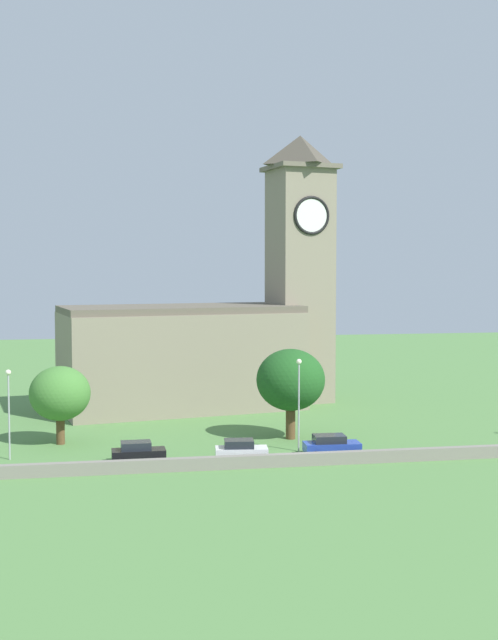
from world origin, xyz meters
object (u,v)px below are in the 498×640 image
at_px(streetlamp_west_mid, 299,391).
at_px(tree_churchyard, 291,380).
at_px(car_black, 138,452).
at_px(car_white, 241,450).
at_px(car_blue, 331,445).
at_px(church, 212,333).
at_px(tree_riverside_west, 60,394).
at_px(streetlamp_west_end, 9,400).

xyz_separation_m(streetlamp_west_mid, tree_churchyard, (0.45, 4.96, 0.18)).
relative_size(car_black, car_white, 0.98).
bearing_deg(tree_churchyard, streetlamp_west_mid, -95.21).
bearing_deg(car_blue, car_black, 179.44).
relative_size(car_blue, tree_churchyard, 0.57).
bearing_deg(streetlamp_west_mid, tree_churchyard, 84.79).
height_order(church, car_blue, church).
bearing_deg(streetlamp_west_mid, tree_riverside_west, 162.17).
relative_size(car_white, tree_riverside_west, 0.63).
bearing_deg(tree_churchyard, car_black, -153.59).
height_order(streetlamp_west_mid, tree_churchyard, tree_churchyard).
height_order(car_black, tree_riverside_west, tree_riverside_west).
height_order(car_white, car_blue, car_white).
bearing_deg(streetlamp_west_mid, car_blue, -41.98).
height_order(car_white, streetlamp_west_mid, streetlamp_west_mid).
relative_size(church, streetlamp_west_mid, 4.07).
xyz_separation_m(car_white, streetlamp_west_end, (-17.90, 3.69, 3.91)).
height_order(church, car_white, church).
distance_m(streetlamp_west_end, streetlamp_west_mid, 23.20).
height_order(streetlamp_west_mid, tree_riverside_west, streetlamp_west_mid).
xyz_separation_m(church, streetlamp_west_mid, (4.09, -23.39, -2.92)).
xyz_separation_m(streetlamp_west_end, tree_churchyard, (23.62, 3.85, 0.46)).
bearing_deg(tree_churchyard, church, 103.83).
relative_size(car_white, streetlamp_west_end, 0.59).
bearing_deg(car_white, church, 87.38).
relative_size(church, car_black, 7.49).
bearing_deg(tree_riverside_west, streetlamp_west_end, -125.55).
xyz_separation_m(car_black, car_blue, (15.46, -0.15, 0.00)).
height_order(car_white, tree_churchyard, tree_churchyard).
height_order(car_black, streetlamp_west_mid, streetlamp_west_mid).
relative_size(streetlamp_west_mid, tree_churchyard, 0.96).
bearing_deg(church, tree_riverside_west, -131.97).
bearing_deg(car_blue, streetlamp_west_mid, 138.02).
relative_size(church, streetlamp_west_end, 4.36).
distance_m(church, streetlamp_west_end, 29.51).
relative_size(streetlamp_west_end, tree_churchyard, 0.89).
xyz_separation_m(car_white, streetlamp_west_mid, (5.27, 2.58, 4.19)).
distance_m(streetlamp_west_end, tree_churchyard, 23.94).
bearing_deg(church, tree_churchyard, -76.17).
bearing_deg(streetlamp_west_end, car_white, -11.65).
bearing_deg(streetlamp_west_mid, streetlamp_west_end, 177.25).
bearing_deg(car_black, car_white, -5.26).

